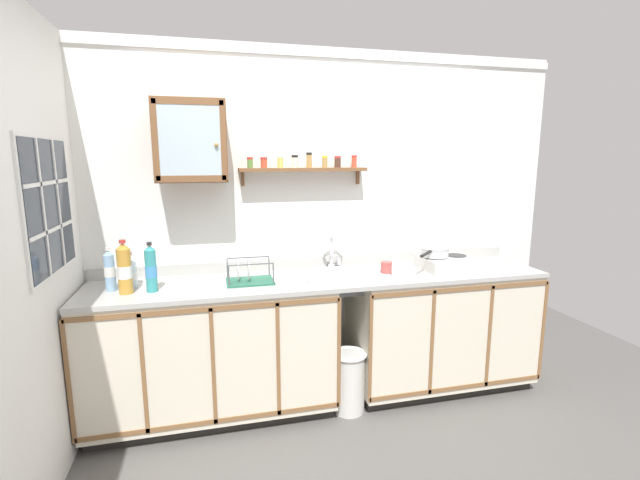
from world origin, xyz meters
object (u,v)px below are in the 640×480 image
(saucepan, at_px, (434,251))
(bottle_water_blue_3, at_px, (110,271))
(mug, at_px, (386,268))
(wall_cabinet, at_px, (191,141))
(bottle_juice_amber_2, at_px, (125,269))
(hot_plate_stove, at_px, (447,263))
(dish_rack, at_px, (248,278))
(bottle_detergent_teal_1, at_px, (151,269))
(trash_bin, at_px, (349,381))
(sink, at_px, (344,277))
(bottle_water_clear_0, at_px, (130,272))

(saucepan, relative_size, bottle_water_blue_3, 1.17)
(mug, relative_size, wall_cabinet, 0.22)
(bottle_juice_amber_2, height_order, bottle_water_blue_3, bottle_juice_amber_2)
(hot_plate_stove, bearing_deg, bottle_juice_amber_2, -178.06)
(dish_rack, height_order, wall_cabinet, wall_cabinet)
(bottle_detergent_teal_1, distance_m, trash_bin, 1.52)
(bottle_detergent_teal_1, bearing_deg, saucepan, 2.69)
(bottle_detergent_teal_1, relative_size, bottle_water_blue_3, 1.13)
(dish_rack, bearing_deg, sink, 4.43)
(sink, distance_m, bottle_detergent_teal_1, 1.29)
(mug, height_order, trash_bin, mug)
(sink, bearing_deg, bottle_water_blue_3, -178.71)
(bottle_water_clear_0, xyz_separation_m, bottle_detergent_teal_1, (0.14, -0.13, 0.04))
(bottle_detergent_teal_1, xyz_separation_m, trash_bin, (1.26, -0.10, -0.86))
(hot_plate_stove, bearing_deg, dish_rack, -179.56)
(saucepan, height_order, wall_cabinet, wall_cabinet)
(hot_plate_stove, height_order, wall_cabinet, wall_cabinet)
(wall_cabinet, bearing_deg, bottle_water_clear_0, -166.78)
(bottle_water_blue_3, bearing_deg, bottle_juice_amber_2, -39.31)
(hot_plate_stove, bearing_deg, trash_bin, -168.02)
(hot_plate_stove, relative_size, bottle_juice_amber_2, 1.13)
(saucepan, height_order, dish_rack, saucepan)
(bottle_water_clear_0, relative_size, bottle_juice_amber_2, 0.69)
(hot_plate_stove, distance_m, bottle_water_clear_0, 2.21)
(bottle_water_blue_3, distance_m, wall_cabinet, 0.96)
(bottle_water_blue_3, height_order, mug, bottle_water_blue_3)
(sink, bearing_deg, dish_rack, -175.57)
(bottle_detergent_teal_1, distance_m, mug, 1.57)
(mug, bearing_deg, bottle_detergent_teal_1, -178.80)
(wall_cabinet, bearing_deg, bottle_water_blue_3, -163.81)
(sink, height_order, bottle_water_blue_3, sink)
(bottle_water_clear_0, bearing_deg, hot_plate_stove, -1.58)
(bottle_detergent_teal_1, xyz_separation_m, bottle_juice_amber_2, (-0.15, -0.00, 0.01))
(mug, bearing_deg, sink, 164.69)
(sink, distance_m, wall_cabinet, 1.39)
(wall_cabinet, bearing_deg, bottle_juice_amber_2, -150.86)
(bottle_juice_amber_2, bearing_deg, saucepan, 2.60)
(bottle_water_blue_3, bearing_deg, saucepan, 0.36)
(sink, relative_size, mug, 5.17)
(saucepan, height_order, mug, saucepan)
(bottle_water_blue_3, bearing_deg, mug, -1.44)
(bottle_water_clear_0, height_order, mug, bottle_water_clear_0)
(wall_cabinet, bearing_deg, dish_rack, -27.06)
(bottle_water_blue_3, distance_m, trash_bin, 1.74)
(saucepan, relative_size, wall_cabinet, 0.62)
(mug, bearing_deg, wall_cabinet, 171.42)
(bottle_detergent_teal_1, bearing_deg, mug, 1.20)
(trash_bin, bearing_deg, bottle_water_blue_3, 173.21)
(bottle_detergent_teal_1, xyz_separation_m, bottle_water_blue_3, (-0.25, 0.08, -0.01))
(bottle_juice_amber_2, distance_m, bottle_water_blue_3, 0.13)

